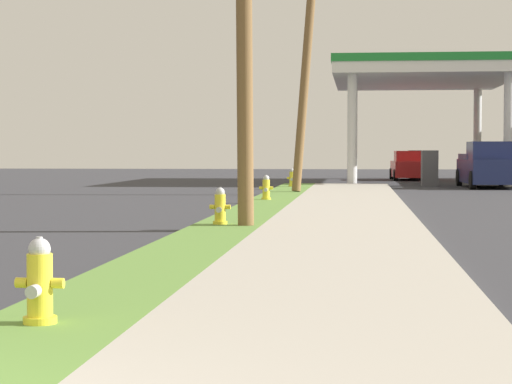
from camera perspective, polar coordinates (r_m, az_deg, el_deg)
The scene contains 7 objects.
fire_hydrant_nearest at distance 8.69m, azimuth -12.35°, elevation -5.29°, with size 0.42×0.38×0.74m.
fire_hydrant_second at distance 19.87m, azimuth -2.08°, elevation -0.93°, with size 0.42×0.38×0.74m.
fire_hydrant_third at distance 29.84m, azimuth 0.59°, elevation 0.19°, with size 0.42×0.37×0.74m.
fire_hydrant_fourth at distance 40.59m, azimuth 2.09°, elevation 0.78°, with size 0.42×0.38×0.74m.
utility_pole_background at distance 36.02m, azimuth 2.85°, elevation 6.80°, with size 1.24×1.72×8.32m.
car_red_by_near_pump at distance 54.17m, azimuth 8.84°, elevation 1.45°, with size 2.05×4.55×1.57m.
truck_navy_at_forecourt at distance 43.61m, azimuth 13.22°, elevation 1.45°, with size 2.25×5.45×1.97m.
Camera 1 is at (3.29, -4.46, 1.60)m, focal length 69.51 mm.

